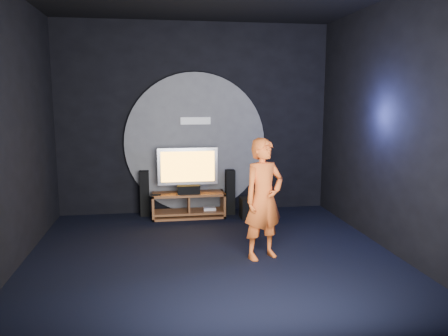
% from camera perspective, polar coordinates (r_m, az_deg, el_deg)
% --- Properties ---
extents(floor, '(5.00, 5.00, 0.00)m').
position_cam_1_polar(floor, '(6.05, -1.50, -11.53)').
color(floor, black).
rests_on(floor, ground).
extents(back_wall, '(5.00, 0.04, 3.50)m').
position_cam_1_polar(back_wall, '(8.16, -3.81, 6.42)').
color(back_wall, black).
rests_on(back_wall, ground).
extents(front_wall, '(5.00, 0.04, 3.50)m').
position_cam_1_polar(front_wall, '(3.22, 4.06, 2.19)').
color(front_wall, black).
rests_on(front_wall, ground).
extents(left_wall, '(0.04, 5.00, 3.50)m').
position_cam_1_polar(left_wall, '(5.91, -26.48, 4.43)').
color(left_wall, black).
rests_on(left_wall, ground).
extents(right_wall, '(0.04, 5.00, 3.50)m').
position_cam_1_polar(right_wall, '(6.48, 21.01, 5.12)').
color(right_wall, black).
rests_on(right_wall, ground).
extents(wall_disc_panel, '(2.60, 0.11, 2.60)m').
position_cam_1_polar(wall_disc_panel, '(8.14, -3.74, 3.24)').
color(wall_disc_panel, '#515156').
rests_on(wall_disc_panel, ground).
extents(media_console, '(1.30, 0.45, 0.45)m').
position_cam_1_polar(media_console, '(7.93, -4.60, -5.05)').
color(media_console, brown).
rests_on(media_console, ground).
extents(tv, '(1.07, 0.22, 0.80)m').
position_cam_1_polar(tv, '(7.85, -4.76, -0.01)').
color(tv, '#BCBCC4').
rests_on(tv, media_console).
extents(center_speaker, '(0.40, 0.15, 0.15)m').
position_cam_1_polar(center_speaker, '(7.77, -4.64, -2.85)').
color(center_speaker, black).
rests_on(center_speaker, media_console).
extents(remote, '(0.18, 0.05, 0.02)m').
position_cam_1_polar(remote, '(7.73, -8.92, -3.48)').
color(remote, black).
rests_on(remote, media_console).
extents(tower_speaker_left, '(0.17, 0.18, 0.83)m').
position_cam_1_polar(tower_speaker_left, '(8.10, -10.33, -3.28)').
color(tower_speaker_left, black).
rests_on(tower_speaker_left, ground).
extents(tower_speaker_right, '(0.17, 0.18, 0.83)m').
position_cam_1_polar(tower_speaker_right, '(8.07, 0.80, -3.16)').
color(tower_speaker_right, black).
rests_on(tower_speaker_right, ground).
extents(subwoofer, '(0.33, 0.33, 0.37)m').
position_cam_1_polar(subwoofer, '(7.87, 3.40, -5.24)').
color(subwoofer, black).
rests_on(subwoofer, ground).
extents(player, '(0.69, 0.58, 1.62)m').
position_cam_1_polar(player, '(5.82, 5.20, -4.05)').
color(player, '#CA501B').
rests_on(player, ground).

